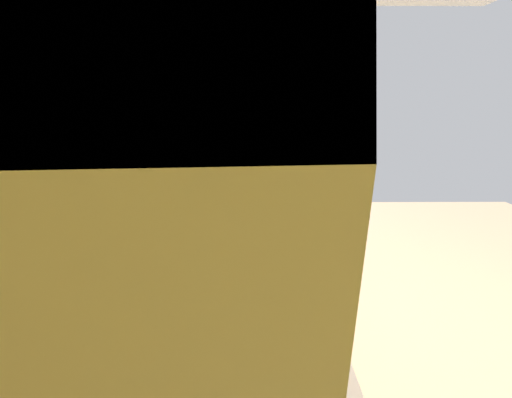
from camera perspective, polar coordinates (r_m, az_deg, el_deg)
ground_plane at (r=2.55m, az=28.94°, el=-26.51°), size 6.95×6.95×0.00m
wall_back at (r=1.61m, az=-13.27°, el=5.93°), size 4.46×0.12×2.75m
counter_run at (r=1.71m, az=-0.18°, el=-29.16°), size 3.58×0.63×0.89m
upper_cabinets at (r=1.18m, az=-7.27°, el=24.59°), size 2.12×0.34×0.58m
oven_range at (r=3.52m, az=0.32°, el=-2.53°), size 0.71×0.69×1.07m
microwave at (r=1.83m, az=-0.80°, el=-3.19°), size 0.46×0.34×0.30m
kettle at (r=2.80m, az=0.99°, el=2.60°), size 0.17×0.12×0.15m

